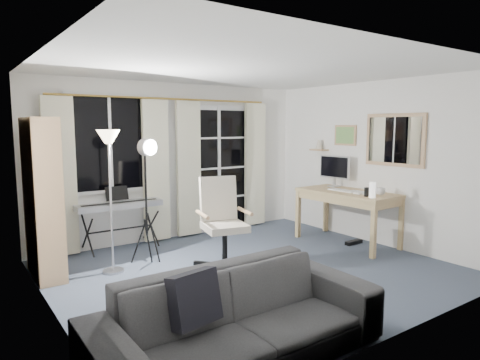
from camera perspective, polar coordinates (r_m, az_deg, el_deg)
name	(u,v)px	position (r m, az deg, el deg)	size (l,w,h in m)	color
floor	(253,271)	(5.33, 1.70, -12.02)	(4.50, 4.00, 0.02)	#3D4859
window	(110,144)	(6.32, -16.99, 4.68)	(1.20, 0.08, 1.40)	white
french_door	(218,170)	(7.12, -2.96, 1.40)	(1.32, 0.09, 2.11)	white
curtains	(172,169)	(6.60, -9.07, 1.46)	(3.60, 0.07, 2.13)	gold
bookshelf	(40,203)	(5.40, -25.11, -2.76)	(0.30, 0.86, 1.84)	tan
torchiere_lamp	(109,158)	(5.20, -17.06, 2.78)	(0.35, 0.35, 1.70)	#B2B2B7
keyboard_piano	(120,206)	(6.15, -15.76, -3.36)	(1.17, 0.57, 0.85)	black
studio_light	(147,162)	(5.44, -12.26, 2.39)	(0.34, 0.35, 1.62)	black
office_chair	(221,214)	(5.31, -2.54, -4.58)	(0.78, 0.77, 1.12)	black
desk	(348,198)	(6.53, 14.16, -2.30)	(0.80, 1.50, 0.79)	tan
monitor	(335,168)	(6.92, 12.50, 1.58)	(0.19, 0.57, 0.49)	silver
desk_clutter	(358,205)	(6.35, 15.41, -3.28)	(0.45, 0.90, 1.00)	white
mug	(381,190)	(6.28, 18.26, -1.33)	(0.13, 0.10, 0.13)	silver
wall_mirror	(395,140)	(6.40, 19.91, 5.04)	(0.04, 0.94, 0.74)	tan
framed_print	(345,135)	(6.96, 13.87, 5.81)	(0.03, 0.42, 0.32)	tan
wall_shelf	(319,146)	(7.26, 10.48, 4.43)	(0.16, 0.30, 0.18)	tan
sofa	(240,303)	(3.29, -0.07, -16.12)	(2.25, 0.66, 0.88)	#29292B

